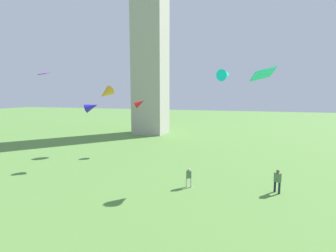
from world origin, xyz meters
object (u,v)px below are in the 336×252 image
(person_2, at_px, (277,180))
(kite_flying_6, at_px, (263,74))
(kite_flying_3, at_px, (92,107))
(kite_flying_4, at_px, (140,103))
(kite_flying_5, at_px, (44,74))
(kite_flying_1, at_px, (225,75))
(kite_flying_8, at_px, (106,93))
(person_0, at_px, (189,176))

(person_2, xyz_separation_m, kite_flying_6, (-1.64, -4.91, 7.66))
(kite_flying_3, distance_m, kite_flying_4, 7.23)
(kite_flying_5, xyz_separation_m, kite_flying_6, (17.57, -2.24, -0.62))
(kite_flying_1, bearing_deg, person_2, 171.68)
(kite_flying_4, height_order, kite_flying_5, kite_flying_5)
(kite_flying_3, height_order, kite_flying_5, kite_flying_5)
(kite_flying_1, xyz_separation_m, kite_flying_6, (2.74, -7.60, -0.57))
(kite_flying_6, xyz_separation_m, kite_flying_8, (-18.59, 13.67, -0.99))
(person_2, bearing_deg, kite_flying_5, 53.53)
(kite_flying_1, distance_m, kite_flying_3, 14.25)
(kite_flying_3, distance_m, kite_flying_6, 18.51)
(person_0, relative_size, kite_flying_6, 1.13)
(person_2, xyz_separation_m, kite_flying_4, (-15.75, 9.52, 5.41))
(kite_flying_8, bearing_deg, person_2, -0.89)
(person_2, height_order, kite_flying_5, kite_flying_5)
(person_2, bearing_deg, person_0, 53.12)
(kite_flying_4, bearing_deg, kite_flying_1, -143.98)
(person_0, distance_m, person_2, 6.83)
(person_0, distance_m, kite_flying_3, 13.23)
(kite_flying_6, bearing_deg, person_2, -139.88)
(person_2, distance_m, kite_flying_4, 19.18)
(person_2, relative_size, kite_flying_1, 1.01)
(person_2, distance_m, kite_flying_3, 19.23)
(person_2, xyz_separation_m, kite_flying_3, (-18.30, 2.76, 5.21))
(kite_flying_5, xyz_separation_m, kite_flying_8, (-1.02, 11.43, -1.61))
(kite_flying_5, relative_size, kite_flying_8, 0.35)
(kite_flying_6, bearing_deg, kite_flying_1, -101.64)
(kite_flying_3, relative_size, kite_flying_8, 0.70)
(kite_flying_3, xyz_separation_m, kite_flying_4, (2.55, 6.76, 0.20))
(kite_flying_4, relative_size, kite_flying_8, 0.71)
(kite_flying_4, bearing_deg, kite_flying_8, 76.76)
(person_0, bearing_deg, kite_flying_4, -57.57)
(kite_flying_3, relative_size, kite_flying_4, 0.99)
(kite_flying_1, xyz_separation_m, kite_flying_5, (-14.83, -5.35, 0.04))
(kite_flying_1, bearing_deg, kite_flying_3, 22.87)
(kite_flying_3, height_order, kite_flying_4, kite_flying_4)
(person_2, height_order, kite_flying_1, kite_flying_1)
(person_2, xyz_separation_m, kite_flying_8, (-20.22, 8.76, 6.67))
(kite_flying_4, bearing_deg, person_2, -144.12)
(person_0, height_order, kite_flying_5, kite_flying_5)
(kite_flying_8, bearing_deg, person_0, -13.12)
(person_0, xyz_separation_m, kite_flying_3, (-11.53, 3.66, 5.35))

